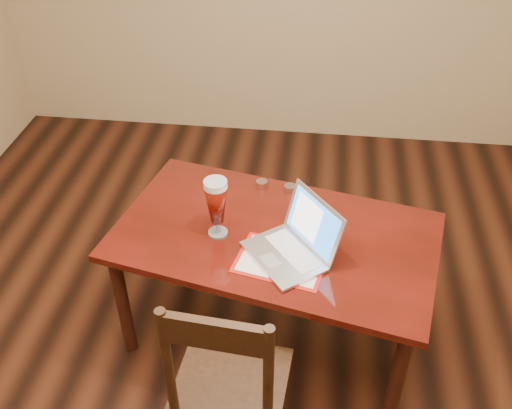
# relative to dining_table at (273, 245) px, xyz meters

# --- Properties ---
(ground) EXTENTS (5.00, 5.00, 0.00)m
(ground) POSITION_rel_dining_table_xyz_m (-0.07, -0.34, -0.64)
(ground) COLOR black
(ground) RESTS_ON ground
(room_shell) EXTENTS (4.51, 5.01, 2.71)m
(room_shell) POSITION_rel_dining_table_xyz_m (-0.07, -0.34, 1.12)
(room_shell) COLOR tan
(room_shell) RESTS_ON ground
(dining_table) EXTENTS (1.65, 1.15, 1.01)m
(dining_table) POSITION_rel_dining_table_xyz_m (0.00, 0.00, 0.00)
(dining_table) COLOR #510F0A
(dining_table) RESTS_ON ground
(dining_chair) EXTENTS (0.48, 0.46, 1.06)m
(dining_chair) POSITION_rel_dining_table_xyz_m (-0.11, -0.71, -0.14)
(dining_chair) COLOR #311C0D
(dining_chair) RESTS_ON ground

